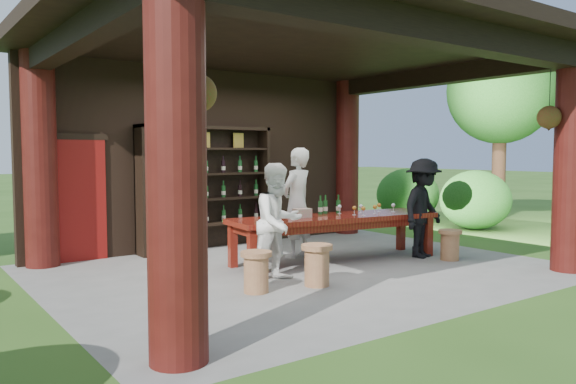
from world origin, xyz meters
TOP-DOWN VIEW (x-y plane):
  - ground at (0.00, 0.00)m, footprint 90.00×90.00m
  - pavilion at (-0.01, 0.43)m, footprint 7.50×6.00m
  - wine_shelf at (-0.36, 2.45)m, footprint 2.55×0.39m
  - tasting_table at (0.80, 0.19)m, footprint 3.63×1.35m
  - stool_near_left at (-0.50, -0.95)m, footprint 0.42×0.42m
  - stool_near_right at (2.39, -0.83)m, footprint 0.38×0.38m
  - stool_far_left at (-1.35, -0.78)m, footprint 0.40×0.40m
  - host at (0.52, 0.87)m, footprint 0.77×0.62m
  - guest_woman at (-0.74, -0.40)m, footprint 0.84×0.68m
  - guest_man at (2.24, -0.40)m, footprint 1.20×0.88m
  - table_bottles at (0.87, 0.46)m, footprint 0.43×0.16m
  - table_glasses at (1.40, 0.10)m, footprint 0.98×0.52m
  - napkin_basket at (0.18, 0.27)m, footprint 0.28×0.21m
  - shrubs at (1.14, 0.30)m, footprint 13.17×7.32m
  - trees at (3.66, 0.65)m, footprint 21.88×10.16m

SIDE VIEW (x-z plane):
  - ground at x=0.00m, z-range 0.00..0.00m
  - stool_near_right at x=2.39m, z-range 0.01..0.52m
  - stool_far_left at x=-1.35m, z-range 0.02..0.54m
  - stool_near_left at x=-0.50m, z-range 0.02..0.57m
  - shrubs at x=1.14m, z-range -0.13..1.23m
  - tasting_table at x=0.80m, z-range 0.26..1.01m
  - guest_woman at x=-0.74m, z-range 0.00..1.62m
  - napkin_basket at x=0.18m, z-range 0.75..0.89m
  - table_glasses at x=1.40m, z-range 0.75..0.90m
  - guest_man at x=2.24m, z-range 0.00..1.67m
  - table_bottles at x=0.87m, z-range 0.75..1.06m
  - host at x=0.52m, z-range 0.00..1.84m
  - wine_shelf at x=-0.36m, z-range 0.00..2.25m
  - pavilion at x=-0.01m, z-range 0.33..3.93m
  - trees at x=3.66m, z-range 0.97..5.77m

